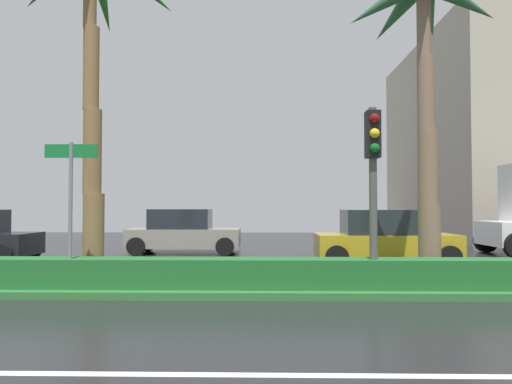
{
  "coord_description": "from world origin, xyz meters",
  "views": [
    {
      "loc": [
        4.53,
        -3.14,
        1.82
      ],
      "look_at": [
        4.26,
        10.18,
        2.23
      ],
      "focal_mm": 33.11,
      "sensor_mm": 36.0,
      "label": 1
    }
  ],
  "objects_px": {
    "traffic_signal_median_right": "(373,164)",
    "car_in_traffic_third": "(384,238)",
    "palm_tree_centre": "(425,29)",
    "car_in_traffic_second": "(183,232)",
    "street_name_sign": "(71,194)"
  },
  "relations": [
    {
      "from": "palm_tree_centre",
      "to": "car_in_traffic_second",
      "type": "height_order",
      "value": "palm_tree_centre"
    },
    {
      "from": "traffic_signal_median_right",
      "to": "palm_tree_centre",
      "type": "bearing_deg",
      "value": 40.41
    },
    {
      "from": "traffic_signal_median_right",
      "to": "car_in_traffic_third",
      "type": "distance_m",
      "value": 5.77
    },
    {
      "from": "palm_tree_centre",
      "to": "car_in_traffic_third",
      "type": "bearing_deg",
      "value": 90.03
    },
    {
      "from": "street_name_sign",
      "to": "car_in_traffic_second",
      "type": "relative_size",
      "value": 0.7
    },
    {
      "from": "car_in_traffic_second",
      "to": "street_name_sign",
      "type": "bearing_deg",
      "value": -95.38
    },
    {
      "from": "street_name_sign",
      "to": "car_in_traffic_third",
      "type": "relative_size",
      "value": 0.7
    },
    {
      "from": "street_name_sign",
      "to": "car_in_traffic_second",
      "type": "bearing_deg",
      "value": 84.62
    },
    {
      "from": "traffic_signal_median_right",
      "to": "car_in_traffic_third",
      "type": "bearing_deg",
      "value": 73.91
    },
    {
      "from": "traffic_signal_median_right",
      "to": "car_in_traffic_second",
      "type": "distance_m",
      "value": 10.42
    },
    {
      "from": "traffic_signal_median_right",
      "to": "car_in_traffic_third",
      "type": "relative_size",
      "value": 0.86
    },
    {
      "from": "car_in_traffic_second",
      "to": "traffic_signal_median_right",
      "type": "bearing_deg",
      "value": -58.26
    },
    {
      "from": "palm_tree_centre",
      "to": "street_name_sign",
      "type": "xyz_separation_m",
      "value": [
        -7.73,
        -1.27,
        -3.88
      ]
    },
    {
      "from": "street_name_sign",
      "to": "traffic_signal_median_right",
      "type": "bearing_deg",
      "value": -0.19
    },
    {
      "from": "car_in_traffic_third",
      "to": "palm_tree_centre",
      "type": "bearing_deg",
      "value": -89.97
    }
  ]
}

